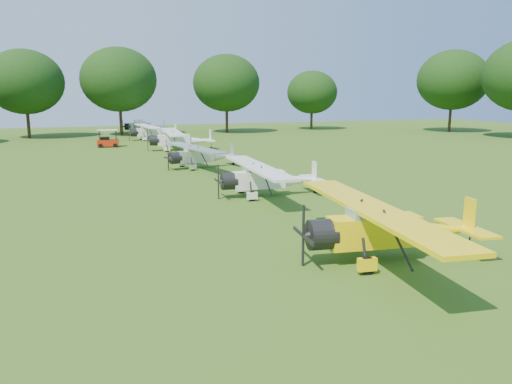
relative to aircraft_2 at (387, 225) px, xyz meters
The scene contains 9 objects.
ground 5.83m from the aircraft_2, 99.89° to the left, with size 160.00×160.00×0.00m, color #244B12.
tree_belt 9.22m from the aircraft_2, 65.72° to the left, with size 137.36×130.27×14.52m.
aircraft_2 is the anchor object (origin of this frame).
aircraft_3 12.57m from the aircraft_2, 88.86° to the left, with size 6.53×10.40×2.05m.
aircraft_4 25.41m from the aircraft_2, 91.15° to the left, with size 6.31×9.98×1.96m.
aircraft_5 39.17m from the aircraft_2, 89.11° to the left, with size 7.33×11.66×2.29m.
aircraft_6 52.87m from the aircraft_2, 90.05° to the left, with size 6.73×10.73×2.11m.
aircraft_7 65.55m from the aircraft_2, 89.47° to the left, with size 6.81×10.84×2.13m.
golf_cart 45.89m from the aircraft_2, 98.06° to the left, with size 2.54×1.76×2.02m.
Camera 1 is at (-9.92, -20.55, 6.09)m, focal length 35.00 mm.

